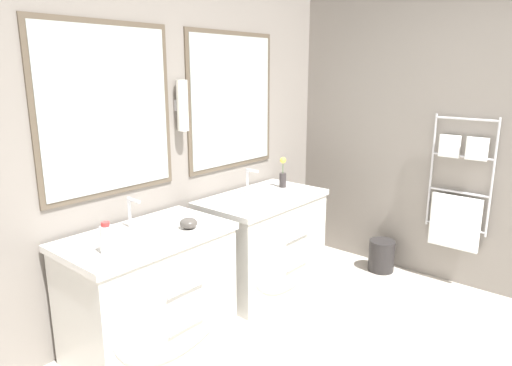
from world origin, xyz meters
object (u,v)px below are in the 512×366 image
object	(u,v)px
vanity_left	(153,292)
flower_vase	(283,175)
toiletry_bottle	(107,239)
amenity_bowl	(188,223)
vanity_right	(266,242)
waste_bin	(381,255)

from	to	relation	value
vanity_left	flower_vase	distance (m)	1.56
toiletry_bottle	amenity_bowl	bearing A→B (deg)	-3.39
amenity_bowl	flower_vase	world-z (taller)	flower_vase
vanity_right	waste_bin	world-z (taller)	vanity_right
toiletry_bottle	waste_bin	bearing A→B (deg)	-12.59
vanity_right	waste_bin	distance (m)	1.14
flower_vase	amenity_bowl	bearing A→B (deg)	-171.82
vanity_left	waste_bin	world-z (taller)	vanity_left
amenity_bowl	toiletry_bottle	bearing A→B (deg)	176.61
toiletry_bottle	waste_bin	distance (m)	2.57
amenity_bowl	waste_bin	distance (m)	2.03
flower_vase	waste_bin	size ratio (longest dim) A/B	0.93
vanity_left	amenity_bowl	bearing A→B (deg)	-22.17
amenity_bowl	flower_vase	xyz separation A→B (m)	(1.24, 0.18, 0.07)
flower_vase	waste_bin	distance (m)	1.18
vanity_left	waste_bin	distance (m)	2.18
vanity_left	toiletry_bottle	bearing A→B (deg)	-169.40
vanity_left	vanity_right	bearing A→B (deg)	0.00
vanity_left	amenity_bowl	distance (m)	0.49
vanity_right	amenity_bowl	bearing A→B (deg)	-174.00
vanity_left	waste_bin	size ratio (longest dim) A/B	3.68
vanity_left	flower_vase	xyz separation A→B (m)	(1.48, 0.08, 0.50)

